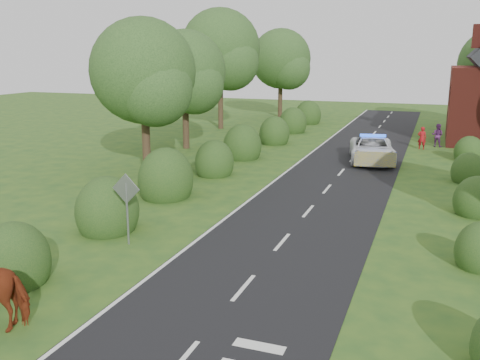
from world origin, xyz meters
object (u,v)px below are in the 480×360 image
at_px(road_sign, 127,198).
at_px(pedestrian_red, 422,138).
at_px(police_van, 372,149).
at_px(pedestrian_purple, 437,135).

distance_m(road_sign, pedestrian_red, 24.95).
xyz_separation_m(police_van, pedestrian_purple, (3.69, 7.05, 0.05)).
relative_size(police_van, pedestrian_red, 3.79).
bearing_deg(police_van, pedestrian_red, 54.04).
distance_m(police_van, pedestrian_red, 6.22).
relative_size(police_van, pedestrian_purple, 3.63).
height_order(pedestrian_red, pedestrian_purple, pedestrian_purple).
bearing_deg(road_sign, police_van, 70.66).
distance_m(pedestrian_red, pedestrian_purple, 1.75).
relative_size(road_sign, police_van, 0.43).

